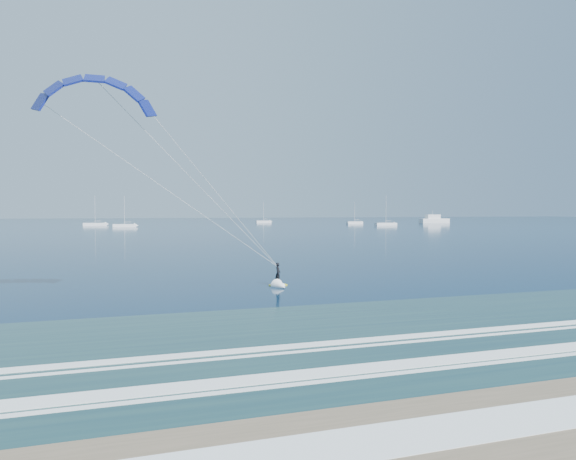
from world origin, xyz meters
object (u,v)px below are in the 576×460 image
at_px(sailboat_3, 125,225).
at_px(sailboat_6, 386,224).
at_px(sailboat_2, 95,224).
at_px(sailboat_5, 355,223).
at_px(kitesurfer_rig, 197,184).
at_px(motor_yacht, 434,220).
at_px(sailboat_4, 264,222).

bearing_deg(sailboat_3, sailboat_6, -5.98).
xyz_separation_m(sailboat_2, sailboat_3, (11.82, -24.75, -0.00)).
xyz_separation_m(sailboat_2, sailboat_6, (118.32, -35.91, 0.00)).
xyz_separation_m(sailboat_3, sailboat_5, (105.48, 17.79, -0.01)).
relative_size(sailboat_2, sailboat_5, 1.18).
relative_size(kitesurfer_rig, sailboat_6, 1.55).
height_order(sailboat_2, sailboat_3, sailboat_2).
height_order(motor_yacht, sailboat_3, sailboat_3).
bearing_deg(sailboat_3, kitesurfer_rig, -88.40).
distance_m(kitesurfer_rig, sailboat_6, 188.23).
distance_m(sailboat_2, sailboat_3, 27.43).
bearing_deg(kitesurfer_rig, sailboat_6, 57.24).
bearing_deg(sailboat_4, sailboat_6, -60.15).
bearing_deg(sailboat_2, sailboat_5, -3.40).
distance_m(motor_yacht, sailboat_2, 164.11).
distance_m(sailboat_3, sailboat_4, 87.55).
height_order(motor_yacht, sailboat_6, sailboat_6).
xyz_separation_m(sailboat_4, sailboat_6, (36.84, -64.20, 0.01)).
distance_m(sailboat_2, sailboat_6, 123.65).
relative_size(sailboat_4, sailboat_5, 1.02).
bearing_deg(sailboat_2, sailboat_4, 19.15).
height_order(sailboat_4, sailboat_6, sailboat_6).
bearing_deg(sailboat_6, kitesurfer_rig, -122.76).
xyz_separation_m(kitesurfer_rig, motor_yacht, (147.54, 191.18, -6.45)).
bearing_deg(sailboat_5, kitesurfer_rig, -118.30).
distance_m(sailboat_2, sailboat_4, 86.25).
distance_m(kitesurfer_rig, motor_yacht, 241.57).
bearing_deg(sailboat_3, sailboat_5, 9.57).
bearing_deg(sailboat_5, sailboat_3, -170.43).
distance_m(sailboat_4, sailboat_5, 50.26).
xyz_separation_m(kitesurfer_rig, sailboat_3, (-4.72, 169.33, -7.48)).
bearing_deg(sailboat_4, kitesurfer_rig, -106.28).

